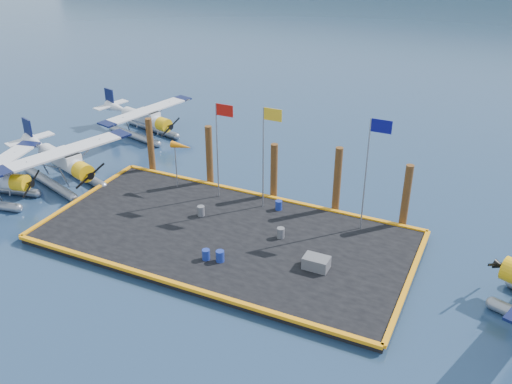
# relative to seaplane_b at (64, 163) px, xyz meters

# --- Properties ---
(ground) EXTENTS (4000.00, 4000.00, 0.00)m
(ground) POSITION_rel_seaplane_b_xyz_m (12.81, -1.80, -1.44)
(ground) COLOR navy
(ground) RESTS_ON ground
(dock) EXTENTS (20.00, 10.00, 0.40)m
(dock) POSITION_rel_seaplane_b_xyz_m (12.81, -1.80, -1.24)
(dock) COLOR black
(dock) RESTS_ON ground
(dock_bumpers) EXTENTS (20.25, 10.25, 0.18)m
(dock_bumpers) POSITION_rel_seaplane_b_xyz_m (12.81, -1.80, -0.95)
(dock_bumpers) COLOR orange
(dock_bumpers) RESTS_ON dock
(seaplane_b) EXTENTS (8.62, 9.19, 3.30)m
(seaplane_b) POSITION_rel_seaplane_b_xyz_m (0.00, 0.00, 0.00)
(seaplane_b) COLOR gray
(seaplane_b) RESTS_ON ground
(seaplane_c) EXTENTS (7.86, 8.50, 3.02)m
(seaplane_c) POSITION_rel_seaplane_b_xyz_m (-0.12, 9.17, -0.12)
(seaplane_c) COLOR gray
(seaplane_c) RESTS_ON ground
(drum_0) EXTENTS (0.42, 0.42, 0.60)m
(drum_0) POSITION_rel_seaplane_b_xyz_m (10.53, -0.56, -0.74)
(drum_0) COLOR #545459
(drum_0) RESTS_ON dock
(drum_1) EXTENTS (0.43, 0.43, 0.60)m
(drum_1) POSITION_rel_seaplane_b_xyz_m (13.76, -4.20, -0.73)
(drum_1) COLOR navy
(drum_1) RESTS_ON dock
(drum_2) EXTENTS (0.42, 0.42, 0.59)m
(drum_2) POSITION_rel_seaplane_b_xyz_m (15.66, -0.81, -0.74)
(drum_2) COLOR #545459
(drum_2) RESTS_ON dock
(drum_3) EXTENTS (0.40, 0.40, 0.56)m
(drum_3) POSITION_rel_seaplane_b_xyz_m (13.04, -4.36, -0.75)
(drum_3) COLOR navy
(drum_3) RESTS_ON dock
(drum_5) EXTENTS (0.41, 0.41, 0.57)m
(drum_5) POSITION_rel_seaplane_b_xyz_m (14.33, 2.02, -0.75)
(drum_5) COLOR navy
(drum_5) RESTS_ON dock
(crate) EXTENTS (1.27, 0.85, 0.64)m
(crate) POSITION_rel_seaplane_b_xyz_m (18.38, -2.69, -0.72)
(crate) COLOR #545459
(crate) RESTS_ON dock
(flagpole_red) EXTENTS (1.14, 0.08, 6.00)m
(flagpole_red) POSITION_rel_seaplane_b_xyz_m (10.52, 2.00, 2.96)
(flagpole_red) COLOR #92939A
(flagpole_red) RESTS_ON dock
(flagpole_yellow) EXTENTS (1.14, 0.08, 6.20)m
(flagpole_yellow) POSITION_rel_seaplane_b_xyz_m (13.51, 2.00, 3.08)
(flagpole_yellow) COLOR #92939A
(flagpole_yellow) RESTS_ON dock
(flagpole_blue) EXTENTS (1.14, 0.08, 6.50)m
(flagpole_blue) POSITION_rel_seaplane_b_xyz_m (19.51, 2.00, 3.25)
(flagpole_blue) COLOR #92939A
(flagpole_blue) RESTS_ON dock
(windsock) EXTENTS (1.40, 0.44, 3.12)m
(windsock) POSITION_rel_seaplane_b_xyz_m (7.78, 2.00, 1.79)
(windsock) COLOR #92939A
(windsock) RESTS_ON dock
(piling_0) EXTENTS (0.44, 0.44, 4.00)m
(piling_0) POSITION_rel_seaplane_b_xyz_m (4.31, 3.60, 0.56)
(piling_0) COLOR #4F2F16
(piling_0) RESTS_ON ground
(piling_1) EXTENTS (0.44, 0.44, 4.20)m
(piling_1) POSITION_rel_seaplane_b_xyz_m (8.81, 3.60, 0.66)
(piling_1) COLOR #4F2F16
(piling_1) RESTS_ON ground
(piling_2) EXTENTS (0.44, 0.44, 3.80)m
(piling_2) POSITION_rel_seaplane_b_xyz_m (13.31, 3.60, 0.46)
(piling_2) COLOR #4F2F16
(piling_2) RESTS_ON ground
(piling_3) EXTENTS (0.44, 0.44, 4.30)m
(piling_3) POSITION_rel_seaplane_b_xyz_m (17.31, 3.60, 0.71)
(piling_3) COLOR #4F2F16
(piling_3) RESTS_ON ground
(piling_4) EXTENTS (0.44, 0.44, 4.00)m
(piling_4) POSITION_rel_seaplane_b_xyz_m (21.31, 3.60, 0.56)
(piling_4) COLOR #4F2F16
(piling_4) RESTS_ON ground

